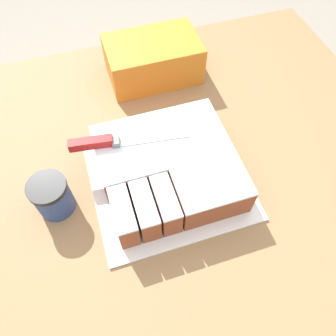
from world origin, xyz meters
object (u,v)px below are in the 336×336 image
cake_board (168,178)px  storage_box (153,59)px  cake (169,167)px  coffee_cup (52,197)px  knife (107,141)px

cake_board → storage_box: storage_box is taller
cake → storage_box: 0.37m
coffee_cup → cake: bearing=-0.3°
cake_board → knife: (-0.12, 0.08, 0.09)m
coffee_cup → storage_box: (0.34, 0.36, 0.01)m
cake → coffee_cup: coffee_cup is taller
cake_board → knife: 0.17m
cake_board → coffee_cup: size_ratio=3.85×
knife → coffee_cup: knife is taller
coffee_cup → storage_box: 0.49m
storage_box → cake_board: bearing=-100.8°
cake_board → cake: 0.04m
cake → coffee_cup: size_ratio=3.20×
knife → coffee_cup: (-0.15, -0.07, -0.05)m
cake_board → storage_box: size_ratio=1.38×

